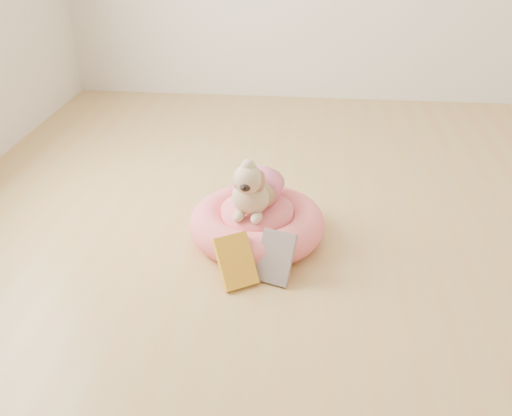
# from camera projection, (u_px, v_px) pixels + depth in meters

# --- Properties ---
(floor) EXTENTS (4.50, 4.50, 0.00)m
(floor) POSITION_uv_depth(u_px,v_px,m) (365.00, 280.00, 2.22)
(floor) COLOR tan
(floor) RESTS_ON ground
(pet_bed) EXTENTS (0.58, 0.58, 0.15)m
(pet_bed) POSITION_uv_depth(u_px,v_px,m) (257.00, 224.00, 2.46)
(pet_bed) COLOR #F76166
(pet_bed) RESTS_ON floor
(dog) EXTENTS (0.30, 0.40, 0.27)m
(dog) POSITION_uv_depth(u_px,v_px,m) (255.00, 178.00, 2.36)
(dog) COLOR olive
(dog) RESTS_ON pet_bed
(book_yellow) EXTENTS (0.19, 0.19, 0.18)m
(book_yellow) POSITION_uv_depth(u_px,v_px,m) (236.00, 261.00, 2.17)
(book_yellow) COLOR yellow
(book_yellow) RESTS_ON floor
(book_white) EXTENTS (0.16, 0.15, 0.19)m
(book_white) POSITION_uv_depth(u_px,v_px,m) (276.00, 257.00, 2.19)
(book_white) COLOR silver
(book_white) RESTS_ON floor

